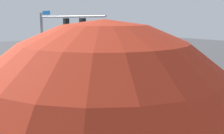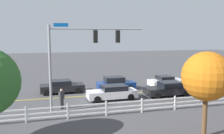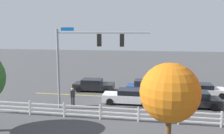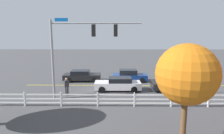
# 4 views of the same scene
# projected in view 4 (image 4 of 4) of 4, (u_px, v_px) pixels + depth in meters

# --- Properties ---
(ground_plane) EXTENTS (120.00, 120.00, 0.00)m
(ground_plane) POSITION_uv_depth(u_px,v_px,m) (114.00, 85.00, 21.01)
(ground_plane) COLOR #444447
(lane_center_stripe) EXTENTS (28.00, 0.16, 0.01)m
(lane_center_stripe) POSITION_uv_depth(u_px,v_px,m) (150.00, 85.00, 20.95)
(lane_center_stripe) COLOR gold
(lane_center_stripe) RESTS_ON ground_plane
(signal_assembly) EXTENTS (7.63, 0.38, 6.97)m
(signal_assembly) POSITION_uv_depth(u_px,v_px,m) (78.00, 43.00, 15.63)
(signal_assembly) COLOR gray
(signal_assembly) RESTS_ON ground_plane
(car_0) EXTENTS (4.56, 2.13, 1.35)m
(car_0) POSITION_uv_depth(u_px,v_px,m) (82.00, 76.00, 22.97)
(car_0) COLOR black
(car_0) RESTS_ON ground_plane
(car_1) EXTENTS (4.02, 2.11, 1.31)m
(car_1) POSITION_uv_depth(u_px,v_px,m) (179.00, 77.00, 22.63)
(car_1) COLOR silver
(car_1) RESTS_ON ground_plane
(car_2) EXTENTS (4.18, 1.90, 1.46)m
(car_2) POSITION_uv_depth(u_px,v_px,m) (129.00, 76.00, 22.81)
(car_2) COLOR navy
(car_2) RESTS_ON ground_plane
(car_3) EXTENTS (4.68, 1.87, 1.36)m
(car_3) POSITION_uv_depth(u_px,v_px,m) (118.00, 84.00, 18.92)
(car_3) COLOR silver
(car_3) RESTS_ON ground_plane
(car_4) EXTENTS (4.62, 2.01, 1.40)m
(car_4) POSITION_uv_depth(u_px,v_px,m) (175.00, 84.00, 18.87)
(car_4) COLOR black
(car_4) RESTS_ON ground_plane
(pedestrian) EXTENTS (0.48, 0.43, 1.69)m
(pedestrian) POSITION_uv_depth(u_px,v_px,m) (67.00, 86.00, 17.21)
(pedestrian) COLOR #3F3F42
(pedestrian) RESTS_ON ground_plane
(white_rail_fence) EXTENTS (26.10, 0.10, 1.15)m
(white_rail_fence) POSITION_uv_depth(u_px,v_px,m) (153.00, 99.00, 14.52)
(white_rail_fence) COLOR white
(white_rail_fence) RESTS_ON ground_plane
(tree_1) EXTENTS (2.91, 2.91, 5.16)m
(tree_1) POSITION_uv_depth(u_px,v_px,m) (187.00, 75.00, 8.70)
(tree_1) COLOR brown
(tree_1) RESTS_ON ground_plane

